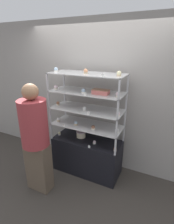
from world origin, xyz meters
TOP-DOWN VIEW (x-y plane):
  - ground_plane at (0.00, 0.00)m, footprint 20.00×20.00m
  - back_wall at (0.00, 0.39)m, footprint 8.00×0.05m
  - display_base at (0.00, 0.00)m, footprint 1.17×0.49m
  - display_riser_lower at (0.00, 0.00)m, footprint 1.17×0.49m
  - display_riser_middle at (0.00, 0.00)m, footprint 1.17×0.49m
  - display_riser_upper at (0.00, 0.00)m, footprint 1.17×0.49m
  - display_riser_top at (0.00, 0.00)m, footprint 1.17×0.49m
  - layer_cake_centerpiece at (-0.14, 0.04)m, footprint 0.17×0.17m
  - sheet_cake_frosted at (0.25, -0.05)m, footprint 0.25×0.13m
  - cupcake_0 at (-0.53, -0.06)m, footprint 0.05×0.05m
  - cupcake_1 at (0.17, -0.07)m, footprint 0.05×0.05m
  - cupcake_2 at (0.54, -0.13)m, footprint 0.05×0.05m
  - price_tag_0 at (0.15, -0.23)m, footprint 0.04×0.00m
  - cupcake_3 at (-0.51, -0.09)m, footprint 0.06×0.06m
  - cupcake_4 at (-0.16, -0.09)m, footprint 0.06×0.06m
  - cupcake_5 at (0.17, -0.12)m, footprint 0.06×0.06m
  - cupcake_6 at (0.53, -0.06)m, footprint 0.06×0.06m
  - price_tag_1 at (-0.32, -0.23)m, footprint 0.04×0.00m
  - cupcake_7 at (-0.53, -0.04)m, footprint 0.06×0.06m
  - cupcake_8 at (-0.00, -0.09)m, footprint 0.06×0.06m
  - cupcake_9 at (0.54, -0.09)m, footprint 0.06×0.06m
  - price_tag_2 at (0.13, -0.23)m, footprint 0.04×0.00m
  - cupcake_10 at (-0.53, -0.08)m, footprint 0.06×0.06m
  - cupcake_11 at (-0.01, -0.11)m, footprint 0.06×0.06m
  - cupcake_12 at (0.52, -0.09)m, footprint 0.06×0.06m
  - price_tag_3 at (0.08, -0.23)m, footprint 0.04×0.00m
  - cupcake_13 at (-0.51, -0.07)m, footprint 0.06×0.06m
  - cupcake_14 at (-0.00, -0.04)m, footprint 0.06×0.06m
  - cupcake_15 at (0.51, -0.07)m, footprint 0.06×0.06m
  - price_tag_4 at (0.34, -0.23)m, footprint 0.04×0.00m
  - customer_figure at (-0.49, -0.70)m, footprint 0.40×0.40m

SIDE VIEW (x-z plane):
  - ground_plane at x=0.00m, z-range 0.00..0.00m
  - display_base at x=0.00m, z-range 0.00..0.64m
  - price_tag_0 at x=0.15m, z-range 0.64..0.68m
  - cupcake_0 at x=-0.53m, z-range 0.64..0.70m
  - cupcake_1 at x=0.17m, z-range 0.64..0.70m
  - cupcake_2 at x=0.54m, z-range 0.64..0.70m
  - layer_cake_centerpiece at x=-0.14m, z-range 0.64..0.75m
  - display_riser_lower at x=0.00m, z-range 0.76..1.04m
  - customer_figure at x=-0.49m, z-range 0.06..1.76m
  - price_tag_1 at x=-0.32m, z-range 0.92..0.96m
  - cupcake_3 at x=-0.51m, z-range 0.92..0.99m
  - cupcake_4 at x=-0.16m, z-range 0.92..0.99m
  - cupcake_5 at x=0.17m, z-range 0.92..0.99m
  - cupcake_6 at x=0.53m, z-range 0.92..0.99m
  - display_riser_middle at x=0.00m, z-range 1.04..1.33m
  - price_tag_2 at x=0.13m, z-range 1.20..1.25m
  - cupcake_7 at x=-0.53m, z-range 1.20..1.27m
  - cupcake_8 at x=0.00m, z-range 1.20..1.27m
  - cupcake_9 at x=0.54m, z-range 1.20..1.27m
  - back_wall at x=0.00m, z-range 0.00..2.60m
  - display_riser_upper at x=0.00m, z-range 1.33..1.61m
  - price_tag_3 at x=0.08m, z-range 1.49..1.53m
  - cupcake_10 at x=-0.53m, z-range 1.48..1.56m
  - cupcake_11 at x=-0.01m, z-range 1.48..1.56m
  - cupcake_12 at x=0.52m, z-range 1.48..1.56m
  - sheet_cake_frosted at x=0.25m, z-range 1.49..1.56m
  - display_riser_top at x=0.00m, z-range 1.61..1.89m
  - price_tag_4 at x=0.34m, z-range 1.77..1.81m
  - cupcake_13 at x=-0.51m, z-range 1.77..1.84m
  - cupcake_14 at x=0.00m, z-range 1.77..1.84m
  - cupcake_15 at x=0.51m, z-range 1.77..1.84m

